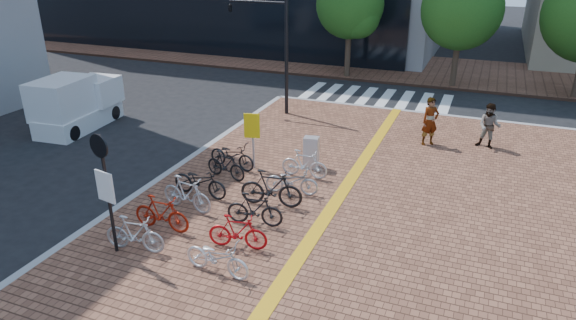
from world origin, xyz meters
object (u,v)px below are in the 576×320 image
at_px(bike_1, 161,213).
at_px(notice_sign, 105,180).
at_px(bike_9, 271,188).
at_px(bike_0, 135,234).
at_px(bike_5, 232,155).
at_px(bike_3, 200,181).
at_px(pedestrian_b, 489,126).
at_px(bike_11, 304,164).
at_px(utility_box, 311,152).
at_px(bike_7, 238,232).
at_px(pedestrian_a, 430,121).
at_px(traffic_light_pole, 260,30).
at_px(box_truck, 76,104).
at_px(yellow_sign, 253,131).
at_px(bike_8, 255,209).
at_px(bike_4, 226,165).
at_px(bike_6, 217,257).
at_px(bike_2, 187,194).
at_px(bike_10, 292,181).

xyz_separation_m(bike_1, notice_sign, (-0.49, -1.37, 1.52)).
distance_m(bike_1, bike_9, 3.27).
relative_size(bike_0, bike_5, 0.90).
bearing_deg(bike_3, pedestrian_b, -43.49).
bearing_deg(bike_1, bike_11, -28.80).
xyz_separation_m(bike_0, bike_11, (2.49, 5.78, -0.01)).
bearing_deg(utility_box, bike_7, -90.45).
bearing_deg(pedestrian_a, traffic_light_pole, 131.32).
bearing_deg(box_truck, notice_sign, -43.25).
relative_size(bike_0, yellow_sign, 0.82).
xyz_separation_m(bike_1, bike_8, (2.25, 1.17, -0.02)).
bearing_deg(bike_4, bike_7, -136.16).
xyz_separation_m(bike_0, bike_1, (0.03, 1.13, 0.02)).
xyz_separation_m(yellow_sign, box_truck, (-8.97, 1.37, -0.45)).
bearing_deg(yellow_sign, bike_6, -72.66).
bearing_deg(bike_2, bike_0, -173.29).
distance_m(bike_2, bike_4, 2.37).
bearing_deg(bike_7, notice_sign, 105.33).
relative_size(bike_0, traffic_light_pole, 0.30).
height_order(bike_6, pedestrian_a, pedestrian_a).
xyz_separation_m(bike_7, bike_8, (-0.10, 1.23, 0.01)).
distance_m(bike_3, traffic_light_pole, 9.47).
height_order(yellow_sign, box_truck, box_truck).
height_order(bike_0, bike_7, bike_0).
relative_size(bike_1, bike_2, 0.97).
bearing_deg(bike_6, bike_3, 40.85).
distance_m(bike_2, bike_7, 2.66).
height_order(bike_5, yellow_sign, yellow_sign).
bearing_deg(bike_9, bike_3, 87.52).
bearing_deg(bike_3, bike_5, 5.24).
distance_m(bike_8, bike_9, 1.22).
xyz_separation_m(utility_box, yellow_sign, (-1.85, -0.81, 0.82)).
height_order(bike_5, pedestrian_b, pedestrian_b).
distance_m(bike_3, yellow_sign, 2.76).
xyz_separation_m(bike_4, notice_sign, (-0.55, -4.98, 1.56)).
xyz_separation_m(bike_7, bike_11, (0.11, 4.70, 0.01)).
xyz_separation_m(bike_9, bike_11, (0.23, 2.26, -0.09)).
bearing_deg(bike_10, bike_5, 59.37).
distance_m(bike_9, bike_10, 1.02).
bearing_deg(bike_10, bike_11, -6.12).
bearing_deg(yellow_sign, bike_5, -158.97).
distance_m(bike_1, notice_sign, 2.11).
bearing_deg(pedestrian_a, utility_box, -170.25).
bearing_deg(bike_2, bike_3, 14.76).
xyz_separation_m(pedestrian_b, notice_sign, (-8.55, -11.12, 1.16)).
xyz_separation_m(bike_4, bike_11, (2.41, 1.03, 0.01)).
height_order(bike_5, bike_9, bike_9).
height_order(bike_3, bike_4, bike_3).
bearing_deg(traffic_light_pole, bike_10, -59.51).
height_order(bike_8, pedestrian_a, pedestrian_a).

